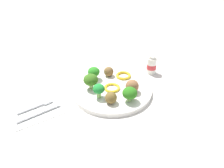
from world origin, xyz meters
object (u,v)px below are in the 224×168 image
object	(u,v)px
plate	(112,91)
broccoli_floret_back_left	(91,80)
fork	(37,106)
yogurt_bottle	(152,65)
meatball_back_right	(111,98)
broccoli_floret_front_left	(99,89)
knife	(40,112)
meatball_front_left	(109,72)
pepper_ring_mid_right	(123,75)
broccoli_floret_mid_right	(94,72)
broccoli_floret_back_right	(130,93)
pepper_ring_mid_left	(112,88)
meatball_far_rim	(132,86)
napkin	(37,111)

from	to	relation	value
plate	broccoli_floret_back_left	bearing A→B (deg)	148.88
fork	yogurt_bottle	bearing A→B (deg)	0.32
meatball_back_right	fork	bearing A→B (deg)	152.22
broccoli_floret_front_left	knife	bearing A→B (deg)	170.80
broccoli_floret_back_left	meatball_front_left	distance (m)	0.11
broccoli_floret_back_left	pepper_ring_mid_right	size ratio (longest dim) A/B	0.98
broccoli_floret_mid_right	yogurt_bottle	distance (m)	0.24
broccoli_floret_back_right	knife	bearing A→B (deg)	160.18
broccoli_floret_front_left	meatball_front_left	world-z (taller)	broccoli_floret_front_left
pepper_ring_mid_left	yogurt_bottle	bearing A→B (deg)	13.22
meatball_far_rim	napkin	xyz separation A→B (m)	(-0.31, 0.07, -0.04)
broccoli_floret_back_right	yogurt_bottle	distance (m)	0.23
meatball_far_rim	napkin	bearing A→B (deg)	166.68
broccoli_floret_back_left	pepper_ring_mid_left	size ratio (longest dim) A/B	0.98
meatball_front_left	pepper_ring_mid_left	bearing A→B (deg)	-111.79
plate	broccoli_floret_mid_right	size ratio (longest dim) A/B	5.77
meatball_far_rim	yogurt_bottle	xyz separation A→B (m)	(0.15, 0.10, -0.01)
broccoli_floret_back_right	meatball_back_right	distance (m)	0.06
pepper_ring_mid_right	plate	bearing A→B (deg)	-146.48
knife	broccoli_floret_mid_right	bearing A→B (deg)	19.90
broccoli_floret_back_right	broccoli_floret_front_left	world-z (taller)	same
pepper_ring_mid_right	yogurt_bottle	size ratio (longest dim) A/B	0.76
plate	meatball_back_right	world-z (taller)	meatball_back_right
broccoli_floret_back_right	fork	distance (m)	0.31
plate	broccoli_floret_front_left	world-z (taller)	broccoli_floret_front_left
napkin	broccoli_floret_mid_right	bearing A→B (deg)	15.49
meatball_front_left	pepper_ring_mid_left	size ratio (longest dim) A/B	0.64
fork	yogurt_bottle	size ratio (longest dim) A/B	1.61
meatball_front_left	knife	size ratio (longest dim) A/B	0.25
pepper_ring_mid_right	knife	xyz separation A→B (m)	(-0.33, -0.04, -0.01)
meatball_back_right	broccoli_floret_back_right	bearing A→B (deg)	-19.43
plate	pepper_ring_mid_left	size ratio (longest dim) A/B	4.90
pepper_ring_mid_right	napkin	xyz separation A→B (m)	(-0.34, -0.03, -0.02)
broccoli_floret_back_right	meatball_far_rim	world-z (taller)	broccoli_floret_back_right
meatball_front_left	meatball_far_rim	size ratio (longest dim) A/B	0.80
meatball_back_right	knife	bearing A→B (deg)	160.07
meatball_far_rim	pepper_ring_mid_left	distance (m)	0.07
broccoli_floret_back_left	fork	xyz separation A→B (m)	(-0.19, 0.01, -0.04)
plate	broccoli_floret_front_left	distance (m)	0.08
broccoli_floret_back_right	pepper_ring_mid_right	xyz separation A→B (m)	(0.06, 0.14, -0.03)
napkin	plate	bearing A→B (deg)	-5.35
broccoli_floret_back_left	knife	xyz separation A→B (m)	(-0.19, -0.03, -0.04)
broccoli_floret_front_left	pepper_ring_mid_right	world-z (taller)	broccoli_floret_front_left
plate	broccoli_floret_front_left	xyz separation A→B (m)	(-0.06, -0.02, 0.04)
plate	pepper_ring_mid_left	xyz separation A→B (m)	(-0.00, -0.00, 0.01)
broccoli_floret_back_left	fork	world-z (taller)	broccoli_floret_back_left
broccoli_floret_back_left	knife	world-z (taller)	broccoli_floret_back_left
broccoli_floret_mid_right	knife	bearing A→B (deg)	-160.10
meatball_front_left	fork	xyz separation A→B (m)	(-0.29, -0.04, -0.03)
knife	meatball_back_right	bearing A→B (deg)	-19.93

